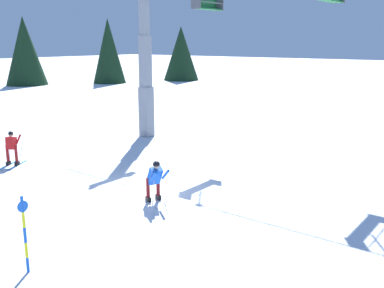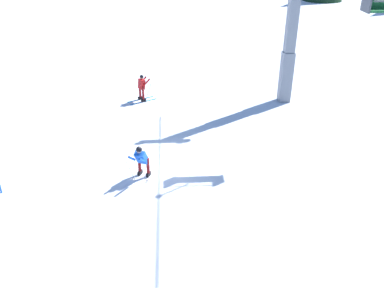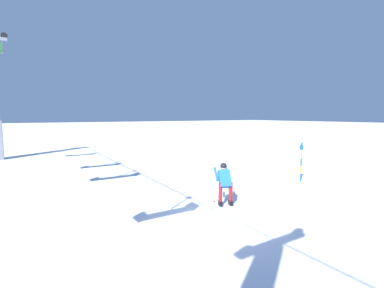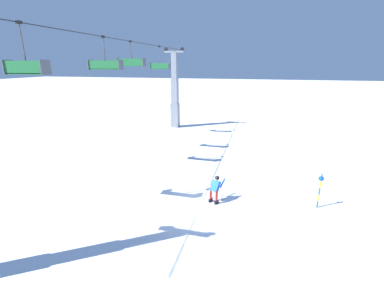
{
  "view_description": "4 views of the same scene",
  "coord_description": "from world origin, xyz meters",
  "px_view_note": "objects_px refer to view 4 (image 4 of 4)",
  "views": [
    {
      "loc": [
        10.89,
        -11.83,
        5.54
      ],
      "look_at": [
        1.49,
        0.48,
        1.94
      ],
      "focal_mm": 41.34,
      "sensor_mm": 36.0,
      "label": 1
    },
    {
      "loc": [
        15.52,
        0.31,
        9.48
      ],
      "look_at": [
        1.6,
        1.13,
        1.9
      ],
      "focal_mm": 38.63,
      "sensor_mm": 36.0,
      "label": 2
    },
    {
      "loc": [
        -6.89,
        5.38,
        3.32
      ],
      "look_at": [
        0.92,
        0.52,
        2.35
      ],
      "focal_mm": 25.59,
      "sensor_mm": 36.0,
      "label": 3
    },
    {
      "loc": [
        -12.37,
        -3.0,
        7.53
      ],
      "look_at": [
        1.24,
        0.55,
        3.24
      ],
      "focal_mm": 24.54,
      "sensor_mm": 36.0,
      "label": 4
    }
  ],
  "objects_px": {
    "chairlift_seat_second": "(105,65)",
    "chairlift_seat_fourth": "(160,66)",
    "chairlift_seat_nearest": "(25,67)",
    "trail_marker_pole": "(320,190)",
    "lift_tower_far": "(175,96)",
    "skier_carving_main": "(216,187)",
    "chairlift_seat_middle": "(131,62)"
  },
  "relations": [
    {
      "from": "chairlift_seat_second",
      "to": "chairlift_seat_fourth",
      "type": "height_order",
      "value": "same"
    },
    {
      "from": "chairlift_seat_nearest",
      "to": "trail_marker_pole",
      "type": "height_order",
      "value": "chairlift_seat_nearest"
    },
    {
      "from": "lift_tower_far",
      "to": "skier_carving_main",
      "type": "bearing_deg",
      "value": -155.07
    },
    {
      "from": "skier_carving_main",
      "to": "trail_marker_pole",
      "type": "xyz_separation_m",
      "value": [
        0.77,
        -5.52,
        0.17
      ]
    },
    {
      "from": "lift_tower_far",
      "to": "chairlift_seat_second",
      "type": "relative_size",
      "value": 4.05
    },
    {
      "from": "skier_carving_main",
      "to": "chairlift_seat_second",
      "type": "height_order",
      "value": "chairlift_seat_second"
    },
    {
      "from": "skier_carving_main",
      "to": "chairlift_seat_nearest",
      "type": "distance_m",
      "value": 10.91
    },
    {
      "from": "trail_marker_pole",
      "to": "chairlift_seat_second",
      "type": "bearing_deg",
      "value": 81.94
    },
    {
      "from": "skier_carving_main",
      "to": "chairlift_seat_fourth",
      "type": "relative_size",
      "value": 0.77
    },
    {
      "from": "skier_carving_main",
      "to": "lift_tower_far",
      "type": "relative_size",
      "value": 0.19
    },
    {
      "from": "skier_carving_main",
      "to": "trail_marker_pole",
      "type": "distance_m",
      "value": 5.58
    },
    {
      "from": "trail_marker_pole",
      "to": "skier_carving_main",
      "type": "bearing_deg",
      "value": 97.98
    },
    {
      "from": "lift_tower_far",
      "to": "trail_marker_pole",
      "type": "height_order",
      "value": "lift_tower_far"
    },
    {
      "from": "skier_carving_main",
      "to": "chairlift_seat_middle",
      "type": "height_order",
      "value": "chairlift_seat_middle"
    },
    {
      "from": "chairlift_seat_nearest",
      "to": "chairlift_seat_middle",
      "type": "distance_m",
      "value": 9.96
    },
    {
      "from": "chairlift_seat_second",
      "to": "chairlift_seat_fourth",
      "type": "relative_size",
      "value": 1.03
    },
    {
      "from": "chairlift_seat_nearest",
      "to": "lift_tower_far",
      "type": "bearing_deg",
      "value": 0.0
    },
    {
      "from": "chairlift_seat_nearest",
      "to": "skier_carving_main",
      "type": "bearing_deg",
      "value": -66.03
    },
    {
      "from": "chairlift_seat_middle",
      "to": "trail_marker_pole",
      "type": "xyz_separation_m",
      "value": [
        -5.62,
        -13.52,
        -6.59
      ]
    },
    {
      "from": "chairlift_seat_nearest",
      "to": "trail_marker_pole",
      "type": "xyz_separation_m",
      "value": [
        4.33,
        -13.52,
        -6.34
      ]
    },
    {
      "from": "chairlift_seat_second",
      "to": "trail_marker_pole",
      "type": "relative_size",
      "value": 1.18
    },
    {
      "from": "lift_tower_far",
      "to": "chairlift_seat_second",
      "type": "distance_m",
      "value": 14.96
    },
    {
      "from": "skier_carving_main",
      "to": "trail_marker_pole",
      "type": "bearing_deg",
      "value": -82.02
    },
    {
      "from": "trail_marker_pole",
      "to": "chairlift_seat_fourth",
      "type": "bearing_deg",
      "value": 48.99
    },
    {
      "from": "skier_carving_main",
      "to": "chairlift_seat_fourth",
      "type": "bearing_deg",
      "value": 32.55
    },
    {
      "from": "chairlift_seat_middle",
      "to": "chairlift_seat_nearest",
      "type": "bearing_deg",
      "value": 180.0
    },
    {
      "from": "chairlift_seat_fourth",
      "to": "lift_tower_far",
      "type": "bearing_deg",
      "value": 0.0
    },
    {
      "from": "lift_tower_far",
      "to": "trail_marker_pole",
      "type": "distance_m",
      "value": 21.45
    },
    {
      "from": "lift_tower_far",
      "to": "chairlift_seat_nearest",
      "type": "height_order",
      "value": "lift_tower_far"
    },
    {
      "from": "skier_carving_main",
      "to": "lift_tower_far",
      "type": "height_order",
      "value": "lift_tower_far"
    },
    {
      "from": "skier_carving_main",
      "to": "chairlift_seat_second",
      "type": "relative_size",
      "value": 0.75
    },
    {
      "from": "chairlift_seat_second",
      "to": "chairlift_seat_fourth",
      "type": "distance_m",
      "value": 9.84
    }
  ]
}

